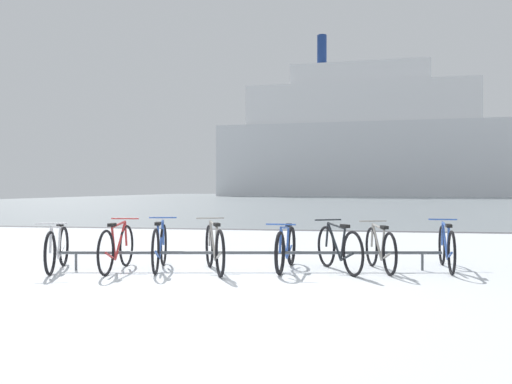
# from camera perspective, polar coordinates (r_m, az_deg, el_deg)

# --- Properties ---
(ground) EXTENTS (80.00, 132.00, 0.08)m
(ground) POSITION_cam_1_polar(r_m,az_deg,el_deg) (60.28, 7.97, -0.90)
(ground) COLOR silver
(bike_rack) EXTENTS (6.03, 1.07, 0.31)m
(bike_rack) POSITION_cam_1_polar(r_m,az_deg,el_deg) (8.41, -0.76, -6.64)
(bike_rack) COLOR #4C5156
(bike_rack) RESTS_ON ground
(bicycle_0) EXTENTS (0.63, 1.56, 0.78)m
(bicycle_0) POSITION_cam_1_polar(r_m,az_deg,el_deg) (8.96, -20.69, -5.70)
(bicycle_0) COLOR black
(bicycle_0) RESTS_ON ground
(bicycle_1) EXTENTS (0.46, 1.68, 0.81)m
(bicycle_1) POSITION_cam_1_polar(r_m,az_deg,el_deg) (8.64, -14.81, -5.82)
(bicycle_1) COLOR black
(bicycle_1) RESTS_ON ground
(bicycle_2) EXTENTS (0.52, 1.63, 0.83)m
(bicycle_2) POSITION_cam_1_polar(r_m,az_deg,el_deg) (8.60, -10.36, -5.81)
(bicycle_2) COLOR black
(bicycle_2) RESTS_ON ground
(bicycle_3) EXTENTS (0.76, 1.63, 0.82)m
(bicycle_3) POSITION_cam_1_polar(r_m,az_deg,el_deg) (8.29, -4.52, -6.04)
(bicycle_3) COLOR black
(bicycle_3) RESTS_ON ground
(bicycle_4) EXTENTS (0.46, 1.71, 0.77)m
(bicycle_4) POSITION_cam_1_polar(r_m,az_deg,el_deg) (8.47, 3.25, -6.07)
(bicycle_4) COLOR black
(bicycle_4) RESTS_ON ground
(bicycle_5) EXTENTS (0.77, 1.52, 0.80)m
(bicycle_5) POSITION_cam_1_polar(r_m,az_deg,el_deg) (8.40, 8.93, -6.04)
(bicycle_5) COLOR black
(bicycle_5) RESTS_ON ground
(bicycle_6) EXTENTS (0.53, 1.59, 0.77)m
(bicycle_6) POSITION_cam_1_polar(r_m,az_deg,el_deg) (8.60, 13.26, -5.98)
(bicycle_6) COLOR black
(bicycle_6) RESTS_ON ground
(bicycle_7) EXTENTS (0.46, 1.76, 0.79)m
(bicycle_7) POSITION_cam_1_polar(r_m,az_deg,el_deg) (9.02, 19.89, -5.63)
(bicycle_7) COLOR black
(bicycle_7) RESTS_ON ground
(ferry_ship) EXTENTS (50.43, 12.05, 27.42)m
(ferry_ship) POSITION_cam_1_polar(r_m,az_deg,el_deg) (90.39, 11.63, 5.38)
(ferry_ship) COLOR silver
(ferry_ship) RESTS_ON ground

